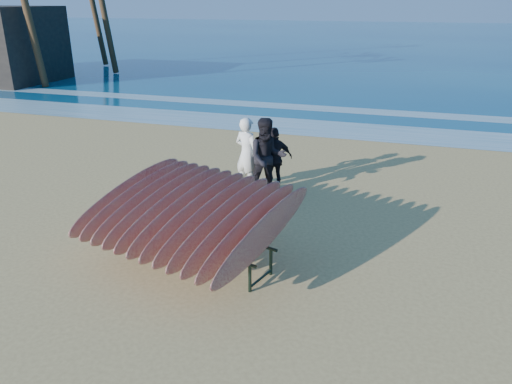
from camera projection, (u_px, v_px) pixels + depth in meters
The scene contains 8 objects.
ground at pixel (243, 254), 9.38m from camera, with size 120.00×120.00×0.00m, color tan.
ocean at pixel (395, 39), 58.25m from camera, with size 160.00×160.00×0.00m, color navy.
foam_near at pixel (331, 129), 18.26m from camera, with size 160.00×160.00×0.00m, color white.
foam_far at pixel (345, 110), 21.38m from camera, with size 160.00×160.00×0.00m, color white.
surfboard_rack at pixel (191, 213), 8.84m from camera, with size 3.87×3.76×1.54m.
person_white at pixel (247, 154), 12.27m from camera, with size 0.66×0.44×1.82m, color white.
person_dark_a at pixel (267, 158), 11.78m from camera, with size 0.93×0.73×1.92m, color black.
person_dark_b at pixel (275, 159), 12.25m from camera, with size 0.93×0.39×1.59m, color black.
Camera 1 is at (2.73, -7.86, 4.49)m, focal length 35.00 mm.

